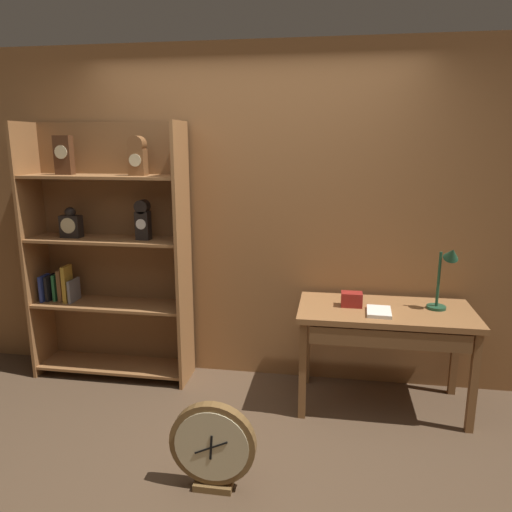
{
  "coord_description": "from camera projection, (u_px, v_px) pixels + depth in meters",
  "views": [
    {
      "loc": [
        0.62,
        -2.34,
        1.87
      ],
      "look_at": [
        0.15,
        0.56,
        1.18
      ],
      "focal_mm": 34.06,
      "sensor_mm": 36.0,
      "label": 1
    }
  ],
  "objects": [
    {
      "name": "workbench",
      "position": [
        385.0,
        322.0,
        3.39
      ],
      "size": [
        1.21,
        0.61,
        0.74
      ],
      "color": "brown",
      "rests_on": "ground"
    },
    {
      "name": "toolbox_small",
      "position": [
        352.0,
        299.0,
        3.43
      ],
      "size": [
        0.15,
        0.1,
        0.1
      ],
      "primitive_type": "cube",
      "color": "maroon",
      "rests_on": "workbench"
    },
    {
      "name": "open_repair_manual",
      "position": [
        379.0,
        312.0,
        3.29
      ],
      "size": [
        0.17,
        0.23,
        0.02
      ],
      "primitive_type": "cube",
      "rotation": [
        0.0,
        0.0,
        -0.05
      ],
      "color": "silver",
      "rests_on": "workbench"
    },
    {
      "name": "desk_lamp",
      "position": [
        446.0,
        272.0,
        3.3
      ],
      "size": [
        0.18,
        0.18,
        0.47
      ],
      "color": "#1E472D",
      "rests_on": "workbench"
    },
    {
      "name": "ground_plane",
      "position": [
        215.0,
        479.0,
        2.77
      ],
      "size": [
        10.0,
        10.0,
        0.0
      ],
      "primitive_type": "plane",
      "color": "#4C3826"
    },
    {
      "name": "back_wood_panel",
      "position": [
        254.0,
        218.0,
        3.79
      ],
      "size": [
        4.8,
        0.05,
        2.6
      ],
      "primitive_type": "cube",
      "color": "brown",
      "rests_on": "ground"
    },
    {
      "name": "round_clock_large",
      "position": [
        213.0,
        446.0,
        2.64
      ],
      "size": [
        0.48,
        0.11,
        0.52
      ],
      "color": "brown",
      "rests_on": "ground"
    },
    {
      "name": "bookshelf",
      "position": [
        108.0,
        254.0,
        3.85
      ],
      "size": [
        1.26,
        0.36,
        2.03
      ],
      "color": "brown",
      "rests_on": "ground"
    }
  ]
}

